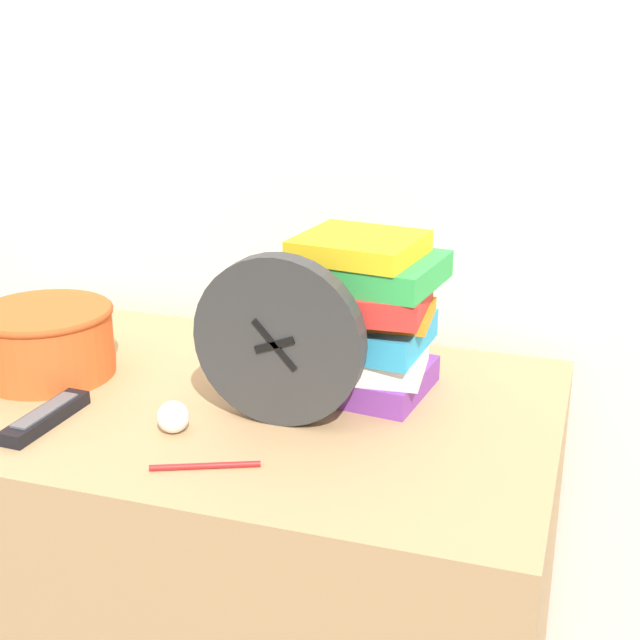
% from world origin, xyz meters
% --- Properties ---
extents(wall_back, '(6.00, 0.04, 2.40)m').
position_xyz_m(wall_back, '(0.00, 0.70, 1.20)').
color(wall_back, silver).
rests_on(wall_back, ground_plane).
extents(desk, '(1.07, 0.63, 0.74)m').
position_xyz_m(desk, '(0.00, 0.32, 0.37)').
color(desk, tan).
rests_on(desk, ground_plane).
extents(desk_clock, '(0.25, 0.04, 0.25)m').
position_xyz_m(desk_clock, '(0.14, 0.26, 0.86)').
color(desk_clock, '#333333').
rests_on(desk_clock, desk).
extents(book_stack, '(0.27, 0.21, 0.25)m').
position_xyz_m(book_stack, '(0.22, 0.40, 0.86)').
color(book_stack, '#7A3899').
rests_on(book_stack, desk).
extents(basket, '(0.22, 0.22, 0.11)m').
position_xyz_m(basket, '(-0.28, 0.31, 0.80)').
color(basket, '#E05623').
rests_on(basket, desk).
extents(tv_remote, '(0.04, 0.17, 0.02)m').
position_xyz_m(tv_remote, '(-0.17, 0.15, 0.75)').
color(tv_remote, black).
rests_on(tv_remote, desk).
extents(crumpled_paper_ball, '(0.05, 0.05, 0.05)m').
position_xyz_m(crumpled_paper_ball, '(0.01, 0.18, 0.76)').
color(crumpled_paper_ball, white).
rests_on(crumpled_paper_ball, desk).
extents(pen, '(0.14, 0.06, 0.01)m').
position_xyz_m(pen, '(0.10, 0.10, 0.74)').
color(pen, '#B21E1E').
rests_on(pen, desk).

